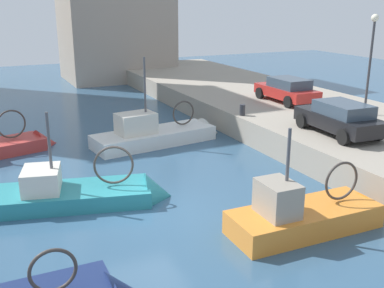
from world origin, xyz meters
name	(u,v)px	position (x,y,z in m)	size (l,w,h in m)	color
water_surface	(143,214)	(0.00, 0.00, 0.00)	(80.00, 80.00, 0.00)	#335675
fishing_boat_teal	(85,200)	(-1.51, 1.67, 0.11)	(6.32, 3.25, 4.08)	teal
fishing_boat_orange	(312,224)	(4.30, -3.12, 0.13)	(5.46, 2.03, 4.02)	orange
fishing_boat_white	(160,140)	(3.42, 7.10, 0.15)	(6.91, 2.69, 5.05)	white
parked_car_red	(287,90)	(11.29, 7.72, 1.89)	(1.94, 4.04, 1.34)	red
parked_car_black	(340,118)	(9.30, 1.37, 1.91)	(2.14, 4.17, 1.38)	black
mooring_bollard_north	(242,110)	(7.35, 6.00, 1.48)	(0.28, 0.28, 0.55)	#2D2D33
quay_streetlamp	(372,48)	(13.00, 3.61, 4.45)	(0.36, 0.36, 4.83)	#38383D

